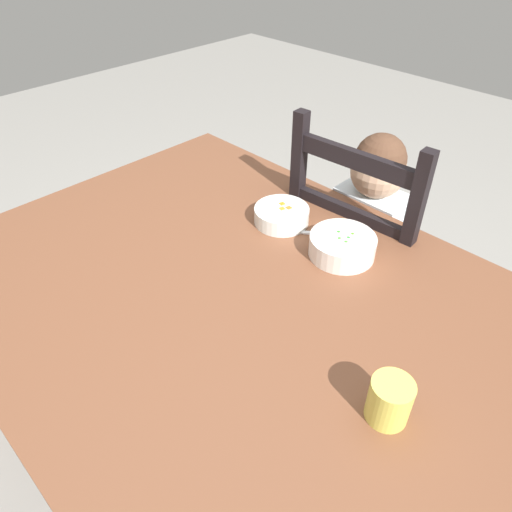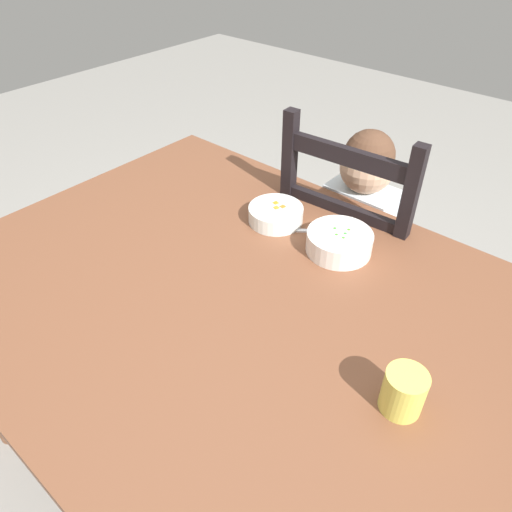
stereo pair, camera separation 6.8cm
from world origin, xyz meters
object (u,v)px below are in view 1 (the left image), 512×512
Objects in this scene: spoon at (297,232)px; drinking_cup at (389,400)px; dining_table at (231,314)px; bowl_of_peas at (342,245)px; bowl_of_carrots at (282,215)px; dining_chair at (359,268)px; child_figure at (364,231)px.

spoon is 1.34× the size of drinking_cup.
spoon reaches higher than dining_table.
dining_table is 0.34m from bowl_of_peas.
bowl_of_carrots reaches higher than spoon.
dining_chair is 0.84m from drinking_cup.
bowl_of_carrots is at bearing -110.74° from dining_chair.
drinking_cup reaches higher than dining_table.
dining_chair is at bearing 69.26° from bowl_of_carrots.
bowl_of_carrots is 1.72× the size of drinking_cup.
dining_chair reaches higher than bowl_of_peas.
bowl_of_peas is at bearing 69.43° from dining_table.
drinking_cup is at bearing -3.92° from dining_table.
bowl_of_peas is at bearing 3.57° from spoon.
drinking_cup is at bearing -32.85° from spoon.
child_figure is 6.09× the size of bowl_of_carrots.
child_figure is 0.35m from bowl_of_carrots.
child_figure is (0.00, 0.59, -0.04)m from dining_table.
dining_table is 11.82× the size of spoon.
child_figure is 10.51× the size of drinking_cup.
spoon is (-0.15, -0.01, -0.03)m from bowl_of_peas.
drinking_cup reaches higher than bowl_of_peas.
spoon is (-0.04, -0.30, 0.29)m from dining_chair.
drinking_cup is at bearing -53.96° from dining_chair.
dining_chair reaches higher than drinking_cup.
dining_chair is 0.44m from bowl_of_peas.
child_figure is at bearing -152.11° from dining_chair.
child_figure is at bearing 82.64° from spoon.
dining_chair is at bearing 81.97° from spoon.
dining_chair reaches higher than bowl_of_carrots.
bowl_of_carrots reaches higher than dining_table.
spoon is at bearing 147.15° from drinking_cup.
dining_chair is 11.29× the size of drinking_cup.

